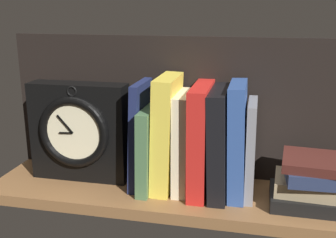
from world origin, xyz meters
TOP-DOWN VIEW (x-y plane):
  - ground_plane at (0.00, 0.00)cm, footprint 89.55×22.01cm
  - back_panel at (0.00, 10.41)cm, footprint 89.55×1.20cm
  - book_navy_bierce at (-10.84, 1.48)cm, footprint 2.75×12.35cm
  - book_green_romantic at (-8.35, 1.48)cm, footprint 3.00×16.36cm
  - book_yellow_seinlanguage at (-4.70, 1.48)cm, footprint 4.85×14.02cm
  - book_cream_twain at (-0.78, 1.48)cm, footprint 3.19×13.13cm
  - book_red_requiem at (2.99, 1.48)cm, footprint 3.93×16.54cm
  - book_black_skeptic at (7.01, 1.48)cm, footprint 4.57×16.66cm
  - book_blue_modern at (10.84, 1.48)cm, footprint 4.24×13.72cm
  - book_gray_chess at (13.74, 1.48)cm, footprint 2.09×12.28cm
  - framed_clock at (-25.69, 1.62)cm, footprint 22.93×7.28cm
  - book_stack_side at (27.36, -1.27)cm, footprint 18.20×13.17cm

SIDE VIEW (x-z plane):
  - ground_plane at x=0.00cm, z-range -2.50..0.00cm
  - book_stack_side at x=27.36cm, z-range -0.14..10.31cm
  - book_green_romantic at x=-8.35cm, z-range -0.02..18.63cm
  - book_gray_chess at x=13.74cm, z-range -0.01..20.85cm
  - book_cream_twain at x=-0.78cm, z-range 0.00..21.93cm
  - book_black_skeptic at x=7.01cm, z-range -0.06..23.18cm
  - framed_clock at x=-25.69cm, z-range 0.15..23.08cm
  - book_red_requiem at x=2.99cm, z-range -0.01..23.76cm
  - book_navy_bierce at x=-10.84cm, z-range -0.03..23.99cm
  - book_blue_modern at x=10.84cm, z-range -0.05..24.55cm
  - book_yellow_seinlanguage at x=-4.70cm, z-range -0.06..25.45cm
  - back_panel at x=0.00cm, z-range 0.00..33.25cm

